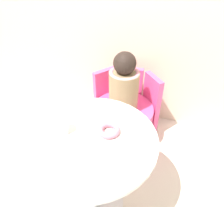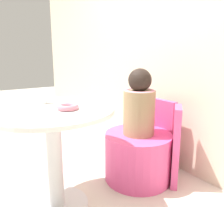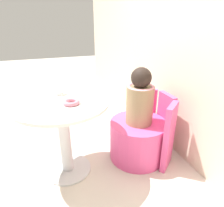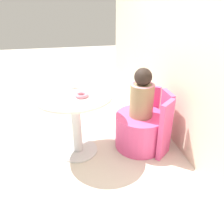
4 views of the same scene
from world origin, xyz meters
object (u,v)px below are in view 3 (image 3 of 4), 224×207
(round_table, at_px, (63,122))
(donut, at_px, (71,102))
(child_figure, at_px, (140,99))
(tub_chair, at_px, (138,139))
(cup, at_px, (57,89))

(round_table, relative_size, donut, 5.90)
(child_figure, bearing_deg, donut, -84.70)
(round_table, distance_m, tub_chair, 0.76)
(round_table, height_order, cup, cup)
(donut, bearing_deg, round_table, -142.92)
(round_table, height_order, child_figure, child_figure)
(round_table, relative_size, tub_chair, 1.42)
(child_figure, relative_size, donut, 4.00)
(tub_chair, height_order, child_figure, child_figure)
(round_table, xyz_separation_m, child_figure, (0.03, 0.70, 0.13))
(tub_chair, relative_size, cup, 5.38)
(tub_chair, distance_m, donut, 0.81)
(tub_chair, bearing_deg, child_figure, 180.00)
(child_figure, distance_m, donut, 0.63)
(donut, bearing_deg, cup, -163.54)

